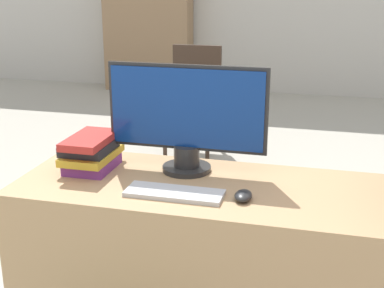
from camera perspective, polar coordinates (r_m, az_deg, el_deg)
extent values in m
cube|color=tan|center=(2.19, 1.84, -13.72)|extent=(1.48, 0.58, 0.77)
cylinder|color=#282828|center=(2.16, -0.57, -2.59)|extent=(0.20, 0.20, 0.02)
cylinder|color=#282828|center=(2.14, -0.57, -1.28)|extent=(0.10, 0.10, 0.08)
cube|color=#282828|center=(2.09, -0.56, 3.90)|extent=(0.64, 0.01, 0.34)
cube|color=navy|center=(2.09, -0.59, 3.87)|extent=(0.61, 0.02, 0.31)
cube|color=silver|center=(1.93, -1.89, -5.25)|extent=(0.35, 0.13, 0.02)
ellipsoid|color=#262626|center=(1.89, 5.49, -5.50)|extent=(0.06, 0.10, 0.03)
cube|color=#7A3384|center=(2.21, -10.58, -2.13)|extent=(0.17, 0.22, 0.04)
cube|color=gold|center=(2.21, -10.65, -1.15)|extent=(0.18, 0.27, 0.03)
cube|color=#232328|center=(2.20, -10.92, -0.30)|extent=(0.18, 0.21, 0.04)
cube|color=#B72D28|center=(2.17, -10.85, 0.45)|extent=(0.15, 0.27, 0.03)
cylinder|color=#38281E|center=(4.63, -2.92, 1.24)|extent=(0.04, 0.04, 0.43)
cylinder|color=#38281E|center=(4.54, 1.66, 0.90)|extent=(0.04, 0.04, 0.43)
cylinder|color=#38281E|center=(4.98, -1.62, 2.44)|extent=(0.04, 0.04, 0.43)
cylinder|color=#38281E|center=(4.89, 2.66, 2.14)|extent=(0.04, 0.04, 0.43)
cube|color=#38281E|center=(4.70, -0.06, 4.51)|extent=(0.44, 0.44, 0.05)
cube|color=#38281E|center=(4.84, 0.54, 7.89)|extent=(0.44, 0.04, 0.45)
cube|color=#9E7A56|center=(7.31, -4.76, 13.89)|extent=(1.17, 0.32, 2.09)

